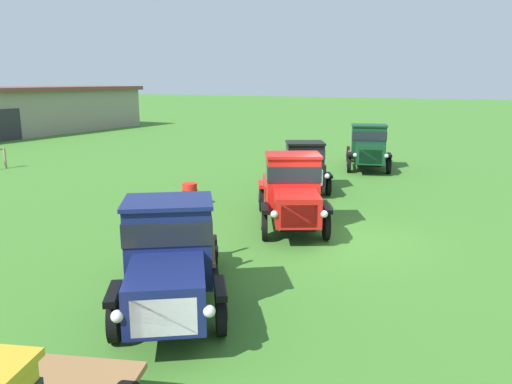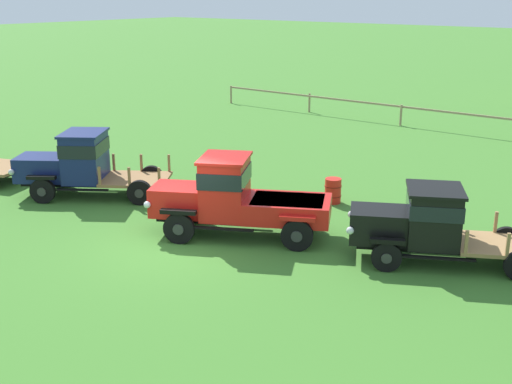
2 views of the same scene
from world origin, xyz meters
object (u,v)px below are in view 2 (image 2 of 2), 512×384
object	(u,v)px
vintage_truck_second_in_line	(79,163)
vintage_truck_midrow_center	(235,197)
oil_drum_beside_row	(333,191)
vintage_truck_far_side	(426,223)

from	to	relation	value
vintage_truck_second_in_line	vintage_truck_midrow_center	bearing A→B (deg)	3.10
vintage_truck_midrow_center	vintage_truck_second_in_line	bearing A→B (deg)	-176.90
vintage_truck_second_in_line	oil_drum_beside_row	bearing A→B (deg)	32.69
vintage_truck_far_side	oil_drum_beside_row	distance (m)	5.26
vintage_truck_second_in_line	vintage_truck_midrow_center	distance (m)	6.71
vintage_truck_midrow_center	vintage_truck_far_side	world-z (taller)	vintage_truck_midrow_center
vintage_truck_midrow_center	vintage_truck_far_side	size ratio (longest dim) A/B	1.04
vintage_truck_far_side	oil_drum_beside_row	size ratio (longest dim) A/B	6.10
oil_drum_beside_row	vintage_truck_far_side	bearing A→B (deg)	-31.51
vintage_truck_midrow_center	vintage_truck_far_side	distance (m)	5.34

